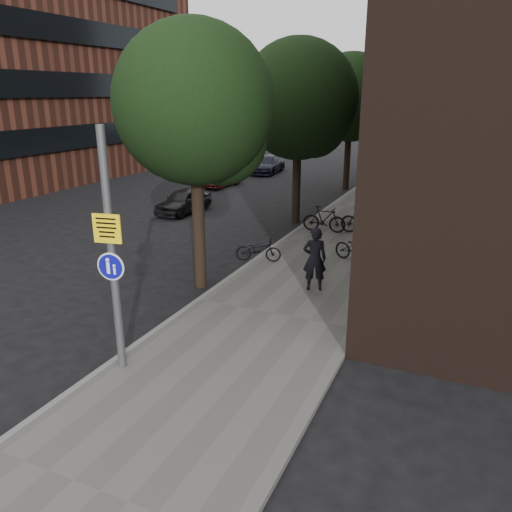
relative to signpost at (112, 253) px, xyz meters
The scene contains 15 objects.
ground 3.12m from the signpost, 13.13° to the left, with size 120.00×120.00×0.00m, color black.
sidewalk 10.87m from the signpost, 79.55° to the left, with size 4.50×60.00×0.12m, color #5C5955.
curb_edge 10.70m from the signpost, 91.84° to the left, with size 0.15×60.00×0.13m, color slate.
street_tree_near 5.68m from the signpost, 99.73° to the left, with size 4.40×4.40×7.50m.
street_tree_mid 13.79m from the signpost, 93.65° to the left, with size 5.00×5.00×7.80m.
street_tree_far 22.69m from the signpost, 92.19° to the left, with size 5.00×5.00×7.80m.
signpost is the anchor object (origin of this frame).
pedestrian 6.39m from the signpost, 67.55° to the left, with size 0.68×0.45×1.87m, color black.
parked_bike_facade_near 9.43m from the signpost, 71.35° to the left, with size 0.60×1.73×0.91m, color black.
parked_bike_facade_far 12.55m from the signpost, 79.13° to the left, with size 0.53×1.86×1.12m, color black.
parked_bike_curb_near 7.70m from the signpost, 91.03° to the left, with size 0.54×1.54×0.81m, color black.
parked_bike_curb_far 12.14m from the signpost, 86.10° to the left, with size 0.50×1.77×1.07m, color black.
parked_car_near 14.64m from the signpost, 116.75° to the left, with size 1.39×3.44×1.17m, color black.
parked_car_mid 21.70m from the signpost, 112.09° to the left, with size 1.16×3.32×1.09m, color #501917.
parked_car_far 27.35m from the signpost, 106.33° to the left, with size 1.73×4.25×1.23m, color black.
Camera 1 is at (4.67, -7.70, 5.61)m, focal length 35.00 mm.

